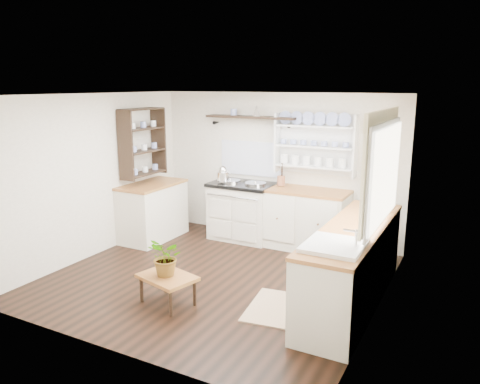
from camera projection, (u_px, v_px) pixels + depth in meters
name	position (u px, v px, depth m)	size (l,w,h in m)	color
floor	(217.00, 278.00, 5.99)	(4.00, 3.80, 0.01)	black
wall_back	(277.00, 167.00, 7.37)	(4.00, 0.02, 2.30)	beige
wall_right	(382.00, 210.00, 4.83)	(0.02, 3.80, 2.30)	beige
wall_left	(94.00, 176.00, 6.64)	(0.02, 3.80, 2.30)	beige
ceiling	(214.00, 95.00, 5.47)	(4.00, 3.80, 0.01)	white
window	(383.00, 168.00, 4.89)	(0.08, 1.55, 1.22)	white
aga_cooker	(243.00, 210.00, 7.44)	(1.01, 0.70, 0.94)	beige
back_cabinets	(305.00, 218.00, 7.00)	(1.27, 0.63, 0.90)	silver
right_cabinets	(352.00, 265.00, 5.21)	(0.62, 2.43, 0.90)	silver
belfast_sink	(334.00, 257.00, 4.48)	(0.55, 0.60, 0.45)	white
left_cabinets	(153.00, 210.00, 7.43)	(0.62, 1.13, 0.90)	silver
plate_rack	(317.00, 144.00, 6.95)	(1.20, 0.22, 0.90)	white
high_shelf	(251.00, 118.00, 7.28)	(1.50, 0.29, 0.16)	black
left_shelving	(143.00, 142.00, 7.25)	(0.28, 0.80, 1.05)	black
kettle	(223.00, 174.00, 7.33)	(0.19, 0.19, 0.23)	silver
utensil_crock	(281.00, 181.00, 7.14)	(0.12, 0.12, 0.14)	brown
center_table	(167.00, 279.00, 5.22)	(0.71, 0.59, 0.34)	brown
potted_plant	(167.00, 257.00, 5.17)	(0.39, 0.34, 0.44)	#3F7233
floor_rug	(274.00, 307.00, 5.18)	(0.55, 0.85, 0.02)	#A0835D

